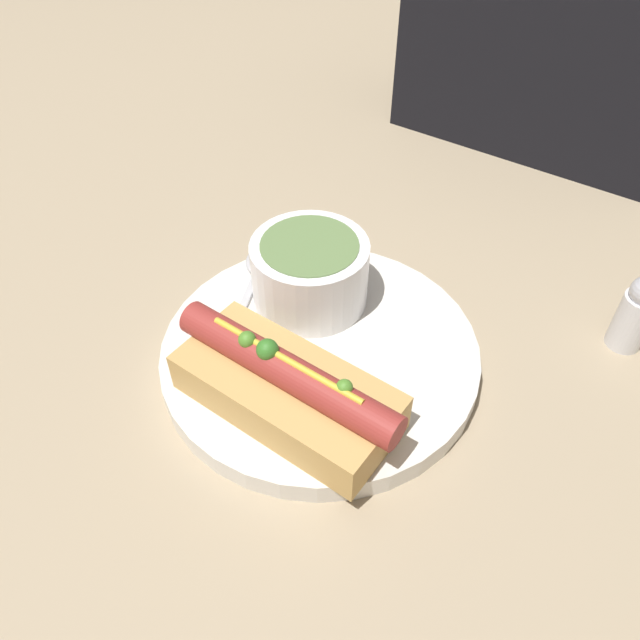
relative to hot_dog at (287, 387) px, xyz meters
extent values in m
plane|color=tan|center=(-0.01, 0.06, -0.04)|extent=(4.00, 4.00, 0.00)
cylinder|color=white|center=(-0.01, 0.06, -0.03)|extent=(0.26, 0.26, 0.02)
cube|color=tan|center=(0.00, 0.00, -0.01)|extent=(0.16, 0.08, 0.03)
cylinder|color=#9E332D|center=(0.00, 0.00, 0.02)|extent=(0.18, 0.03, 0.03)
sphere|color=#387A28|center=(-0.01, 0.00, 0.03)|extent=(0.02, 0.02, 0.02)
sphere|color=#518C2D|center=(-0.03, 0.00, 0.03)|extent=(0.01, 0.01, 0.01)
sphere|color=#518C2D|center=(0.05, 0.00, 0.03)|extent=(0.01, 0.01, 0.01)
cylinder|color=gold|center=(0.00, 0.00, 0.03)|extent=(0.13, 0.01, 0.01)
cylinder|color=white|center=(-0.05, 0.10, 0.01)|extent=(0.10, 0.10, 0.06)
cylinder|color=#66844C|center=(-0.05, 0.10, 0.03)|extent=(0.08, 0.08, 0.02)
cube|color=#B7B7BC|center=(-0.08, 0.04, -0.02)|extent=(0.06, 0.12, 0.00)
ellipsoid|color=#B7B7BC|center=(-0.12, 0.12, -0.02)|extent=(0.04, 0.05, 0.01)
cylinder|color=silver|center=(0.18, 0.23, -0.02)|extent=(0.03, 0.03, 0.05)
camera|label=1|loc=(0.18, -0.22, 0.35)|focal=35.00mm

